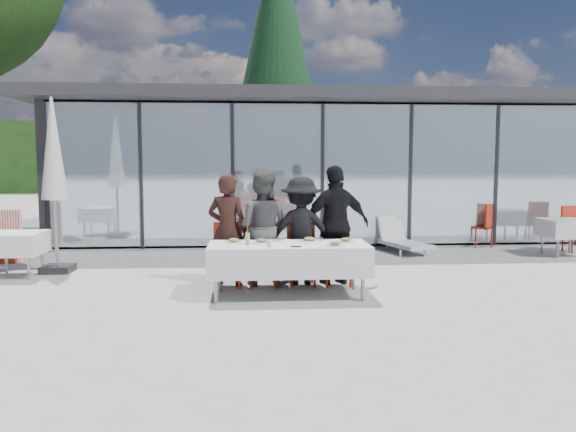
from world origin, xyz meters
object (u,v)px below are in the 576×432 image
Objects in this scene: diner_d at (336,225)px; spare_chair_a at (573,227)px; folded_eyeglasses at (296,247)px; market_umbrella at (53,159)px; plate_d at (346,240)px; lounger at (401,239)px; spare_chair_b at (485,223)px; diner_b at (262,228)px; diner_chair_c at (301,250)px; conifer_tree at (277,51)px; plate_extra at (335,244)px; diner_chair_d at (336,250)px; plate_a at (234,241)px; diner_a at (228,230)px; plate_c at (309,240)px; diner_chair_b at (262,251)px; dining_table at (288,259)px; diner_chair_a at (228,251)px; juice_bottle at (248,239)px; spare_table_left at (16,244)px; diner_c at (301,231)px; plate_b at (261,241)px; spare_table_right at (565,228)px.

spare_chair_a is (5.51, 2.78, -0.39)m from diner_d.
market_umbrella is at bearing 149.46° from folded_eyeglasses.
plate_d is 0.19× the size of lounger.
lounger is (-2.02, -0.44, -0.28)m from spare_chair_b.
diner_b is 0.70m from diner_chair_c.
plate_extra is at bearing -89.52° from conifer_tree.
diner_chair_d is 5.26m from spare_chair_b.
plate_a is at bearing 8.46° from diner_d.
plate_c is at bearing 170.71° from diner_a.
dining_table is at bearing -64.78° from diner_chair_b.
plate_a is at bearing 74.20° from diner_b.
conifer_tree is at bearing 88.17° from folded_eyeglasses.
diner_chair_c reaches higher than plate_d.
diner_a is at bearing 131.49° from folded_eyeglasses.
plate_c is at bearing -24.08° from diner_chair_a.
spare_table_left is at bearing 155.90° from juice_bottle.
spare_chair_a is at bearing -4.47° from lounger.
juice_bottle reaches higher than folded_eyeglasses.
diner_c is at bearing 109.85° from plate_extra.
diner_chair_b reaches higher than dining_table.
spare_chair_a is 0.67× the size of lounger.
lounger is (3.45, 3.68, -0.52)m from plate_a.
spare_chair_a is at bearing 27.57° from juice_bottle.
juice_bottle is 0.02× the size of conifer_tree.
dining_table is at bearing -136.86° from diner_chair_d.
diner_chair_b reaches higher than juice_bottle.
plate_d is 14.18m from conifer_tree.
diner_chair_b is 3.59× the size of plate_a.
diner_chair_c is at bearing 45.40° from plate_b.
diner_chair_a is 1.73m from diner_d.
diner_a is at bearing 177.01° from diner_chair_b.
spare_chair_b is (9.12, 2.60, -0.02)m from spare_table_left.
conifer_tree is (0.26, 12.54, 5.45)m from diner_chair_c.
diner_chair_d is 0.33× the size of market_umbrella.
diner_chair_a is at bearing -160.61° from spare_table_right.
diner_chair_d is 1.70m from plate_a.
diner_a is 1.77× the size of spare_chair_a.
spare_table_left is at bearing 165.18° from diner_chair_a.
diner_b is at bearing 133.61° from plate_extra.
lounger is (3.56, 3.07, -0.60)m from diner_a.
diner_b is at bearing 2.99° from diner_chair_a.
diner_chair_c is at bearing -9.98° from diner_d.
diner_chair_a is 1.83m from plate_extra.
diner_c is 0.16× the size of conifer_tree.
diner_a is 0.85m from plate_b.
spare_table_right is at bearing -12.56° from lounger.
diner_chair_a is 0.33× the size of market_umbrella.
plate_d is at bearing 80.31° from diner_d.
diner_chair_b is at bearing 134.40° from plate_extra.
juice_bottle is (-0.57, -0.03, 0.29)m from dining_table.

